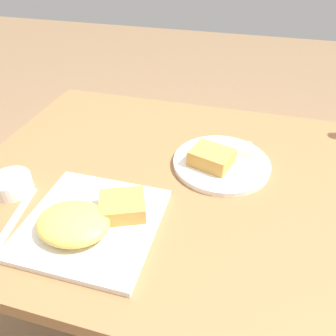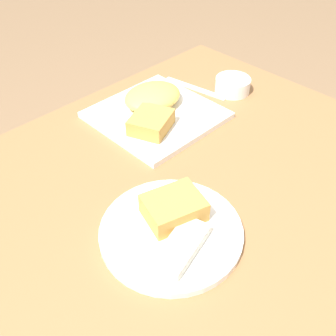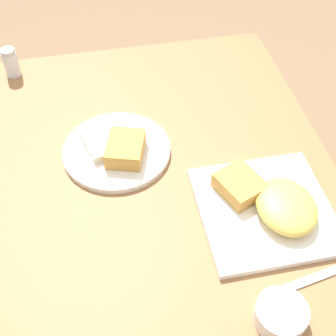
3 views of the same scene
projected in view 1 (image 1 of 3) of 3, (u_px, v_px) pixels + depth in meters
ground_plane at (174, 324)px, 1.24m from camera, size 8.00×8.00×0.00m
dining_table at (176, 203)px, 0.86m from camera, size 1.03×0.80×0.71m
plate_square_near at (89, 221)px, 0.66m from camera, size 0.27×0.27×0.06m
plate_oval_far at (220, 161)px, 0.83m from camera, size 0.25×0.25×0.05m
sauce_ramekin at (12, 184)px, 0.75m from camera, size 0.09×0.09×0.04m
butter_knife at (15, 218)px, 0.69m from camera, size 0.05×0.19×0.00m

